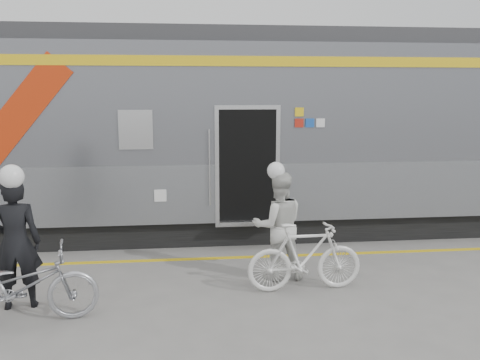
{
  "coord_description": "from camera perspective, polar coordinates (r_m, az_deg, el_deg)",
  "views": [
    {
      "loc": [
        -0.73,
        -6.47,
        2.91
      ],
      "look_at": [
        0.16,
        1.6,
        1.5
      ],
      "focal_mm": 38.0,
      "sensor_mm": 36.0,
      "label": 1
    }
  ],
  "objects": [
    {
      "name": "safety_strip",
      "position": [
        9.12,
        -1.38,
        -8.72
      ],
      "size": [
        24.0,
        0.12,
        0.01
      ],
      "primitive_type": "cube",
      "color": "yellow",
      "rests_on": "ground"
    },
    {
      "name": "bicycle_left",
      "position": [
        7.07,
        -23.45,
        -10.94
      ],
      "size": [
        1.99,
        1.0,
        1.0
      ],
      "primitive_type": "imported",
      "rotation": [
        0.0,
        0.0,
        1.75
      ],
      "color": "#A7A9AF",
      "rests_on": "ground"
    },
    {
      "name": "helmet_woman",
      "position": [
        7.78,
        4.42,
        1.9
      ],
      "size": [
        0.27,
        0.27,
        0.27
      ],
      "primitive_type": "sphere",
      "color": "white",
      "rests_on": "woman"
    },
    {
      "name": "ground",
      "position": [
        7.13,
        0.15,
        -14.24
      ],
      "size": [
        90.0,
        90.0,
        0.0
      ],
      "primitive_type": "plane",
      "color": "slate",
      "rests_on": "ground"
    },
    {
      "name": "helmet_man",
      "position": [
        7.29,
        -24.49,
        1.55
      ],
      "size": [
        0.31,
        0.31,
        0.31
      ],
      "primitive_type": "sphere",
      "color": "white",
      "rests_on": "man"
    },
    {
      "name": "man",
      "position": [
        7.5,
        -23.91,
        -6.51
      ],
      "size": [
        0.73,
        0.55,
        1.81
      ],
      "primitive_type": "imported",
      "rotation": [
        0.0,
        0.0,
        3.33
      ],
      "color": "black",
      "rests_on": "ground"
    },
    {
      "name": "bicycle_right",
      "position": [
        7.62,
        7.3,
        -8.55
      ],
      "size": [
        1.73,
        0.55,
        1.03
      ],
      "primitive_type": "imported",
      "rotation": [
        0.0,
        0.0,
        1.61
      ],
      "color": "silver",
      "rests_on": "ground"
    },
    {
      "name": "woman",
      "position": [
        7.97,
        4.32,
        -5.14
      ],
      "size": [
        0.85,
        0.68,
        1.7
      ],
      "primitive_type": "imported",
      "rotation": [
        0.0,
        0.0,
        3.18
      ],
      "color": "silver",
      "rests_on": "ground"
    },
    {
      "name": "train",
      "position": [
        10.75,
        -11.89,
        5.08
      ],
      "size": [
        24.0,
        3.17,
        4.1
      ],
      "color": "black",
      "rests_on": "ground"
    }
  ]
}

